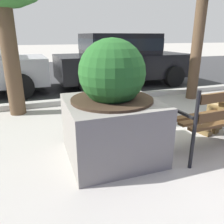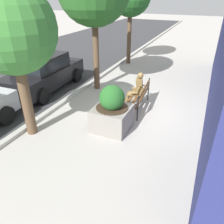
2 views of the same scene
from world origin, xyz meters
TOP-DOWN VIEW (x-y plane):
  - ground_plane at (0.00, 0.00)m, footprint 80.00×80.00m
  - curb_stone at (0.00, 2.90)m, footprint 60.00×0.20m
  - park_bench at (0.11, -0.00)m, footprint 1.83×0.66m
  - bronze_statue_seated at (0.26, 0.21)m, footprint 0.61×0.86m
  - concrete_planter at (-1.53, 0.37)m, footprint 1.12×1.12m
  - street_tree_near_bench at (-2.78, 2.58)m, footprint 2.31×2.31m
  - parked_car_black at (0.23, 4.48)m, footprint 4.17×2.07m

SIDE VIEW (x-z plane):
  - ground_plane at x=0.00m, z-range 0.00..0.00m
  - curb_stone at x=0.00m, z-range 0.00..0.12m
  - park_bench at x=0.11m, z-range 0.07..1.02m
  - concrete_planter at x=-1.53m, z-range -0.12..1.37m
  - bronze_statue_seated at x=0.26m, z-range -0.02..1.35m
  - parked_car_black at x=0.23m, z-range 0.06..1.62m
  - street_tree_near_bench at x=-2.78m, z-range 0.94..5.19m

